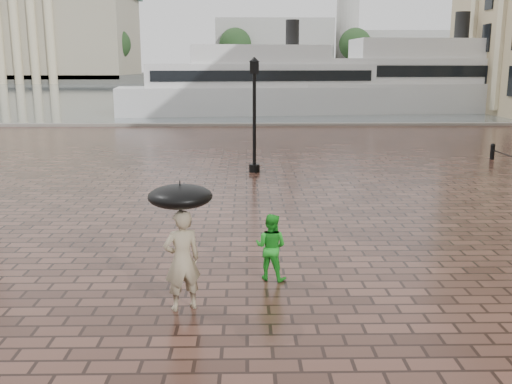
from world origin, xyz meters
TOP-DOWN VIEW (x-y plane):
  - ground at (0.00, 0.00)m, footprint 300.00×300.00m
  - harbour_water at (0.00, 92.00)m, footprint 240.00×240.00m
  - quay_edge at (0.00, 32.00)m, footprint 80.00×0.60m
  - far_shore at (0.00, 160.00)m, footprint 300.00×60.00m
  - museum at (-55.00, 144.61)m, footprint 57.00×32.50m
  - distant_skyline at (48.14, 150.00)m, footprint 102.50×22.00m
  - far_trees at (0.00, 138.00)m, footprint 188.00×8.00m
  - street_lamps at (-5.00, 15.33)m, footprint 15.44×12.44m
  - adult_pedestrian at (1.55, 0.65)m, footprint 0.78×0.66m
  - child_pedestrian at (3.16, 2.08)m, footprint 0.80×0.72m
  - ferry_near at (3.83, 42.71)m, footprint 25.39×9.20m
  - ferry_far at (19.22, 44.86)m, footprint 27.92×8.74m
  - umbrella at (1.55, 0.65)m, footprint 1.10×1.10m

SIDE VIEW (x-z plane):
  - ground at x=0.00m, z-range 0.00..0.00m
  - harbour_water at x=0.00m, z-range 0.00..0.00m
  - quay_edge at x=0.00m, z-range -0.15..0.15m
  - child_pedestrian at x=3.16m, z-range 0.00..1.35m
  - adult_pedestrian at x=1.55m, z-range 0.00..1.81m
  - far_shore at x=0.00m, z-range 0.00..2.00m
  - umbrella at x=1.55m, z-range 1.45..2.63m
  - street_lamps at x=-5.00m, z-range 0.13..4.53m
  - ferry_near at x=3.83m, z-range -1.62..6.52m
  - ferry_far at x=19.22m, z-range -1.80..7.22m
  - far_trees at x=0.00m, z-range 2.67..16.17m
  - distant_skyline at x=48.14m, z-range -7.05..25.95m
  - museum at x=-55.00m, z-range 0.91..26.91m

